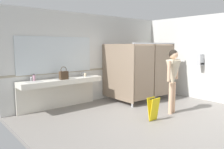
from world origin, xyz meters
TOP-DOWN VIEW (x-y plane):
  - ground_plane at (0.00, 0.00)m, footprint 6.14×5.83m
  - wall_back at (0.00, 2.68)m, footprint 6.14×0.12m
  - wall_side_right at (2.83, 0.00)m, footprint 0.12×5.83m
  - wall_back_tile_band at (0.00, 2.61)m, footprint 6.14×0.01m
  - vanity_counter at (-1.48, 2.40)m, footprint 2.43×0.56m
  - mirror_panel at (-1.48, 2.60)m, footprint 2.33×0.02m
  - bathroom_stalls at (1.18, 1.64)m, footprint 1.99×1.53m
  - paper_towel_dispenser_upper at (2.70, 0.38)m, footprint 0.37×0.13m
  - person_standing at (0.66, 0.07)m, footprint 0.59×0.47m
  - handbag at (-1.48, 2.17)m, footprint 0.24×0.13m
  - soap_dispenser at (-2.21, 2.48)m, footprint 0.07×0.07m
  - paper_cup at (-0.70, 2.28)m, footprint 0.07×0.07m
  - wet_floor_sign at (-0.20, 0.00)m, footprint 0.28×0.19m

SIDE VIEW (x-z plane):
  - ground_plane at x=0.00m, z-range -0.10..0.00m
  - wet_floor_sign at x=-0.20m, z-range 0.01..0.58m
  - vanity_counter at x=-1.48m, z-range 0.15..1.16m
  - paper_cup at x=-0.70m, z-range 0.90..1.00m
  - soap_dispenser at x=-2.21m, z-range 0.88..1.07m
  - bathroom_stalls at x=1.18m, z-range 0.05..1.98m
  - handbag at x=-1.48m, z-range 0.84..1.20m
  - wall_back_tile_band at x=0.00m, z-range 1.02..1.08m
  - person_standing at x=0.66m, z-range 0.24..1.98m
  - paper_towel_dispenser_upper at x=2.70m, z-range 1.18..1.56m
  - wall_back at x=0.00m, z-range 0.00..2.85m
  - wall_side_right at x=2.83m, z-range 0.00..2.85m
  - mirror_panel at x=-1.48m, z-range 1.05..2.10m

